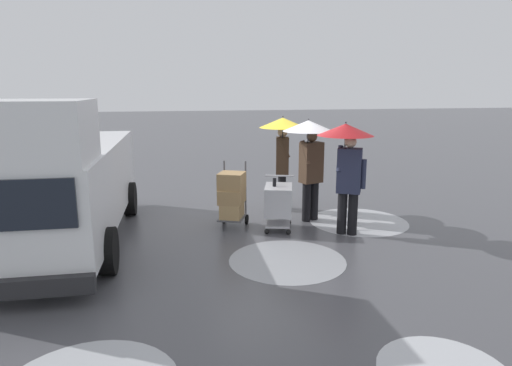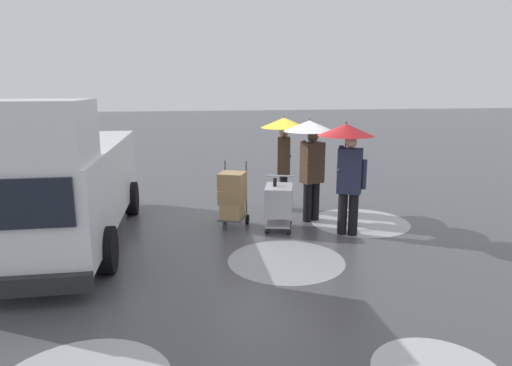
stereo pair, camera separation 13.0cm
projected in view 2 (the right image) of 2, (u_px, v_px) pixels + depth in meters
The scene contains 9 objects.
ground_plane at pixel (271, 217), 9.62m from camera, with size 90.00×90.00×0.00m, color #4C4C51.
slush_patch_under_van at pixel (359, 222), 9.24m from camera, with size 2.04×2.04×0.01m, color #ADAFB5.
slush_patch_far_side at pixel (286, 260), 7.18m from camera, with size 1.91×1.91×0.01m, color #999BA0.
cargo_van_parked_right at pixel (58, 181), 7.64m from camera, with size 2.30×5.39×2.60m.
shopping_cart_vendor at pixel (279, 202), 8.65m from camera, with size 0.76×0.94×1.04m.
hand_dolly_boxes at pixel (232, 196), 8.74m from camera, with size 0.72×0.83×1.32m.
pedestrian_pink_side at pixel (348, 153), 8.15m from camera, with size 1.04×1.04×2.15m.
pedestrian_black_side at pixel (284, 141), 9.83m from camera, with size 1.04×1.04×2.15m.
pedestrian_white_side at pixel (311, 146), 9.00m from camera, with size 1.04×1.04×2.15m.
Camera 2 is at (2.00, 9.04, 2.76)m, focal length 31.00 mm.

